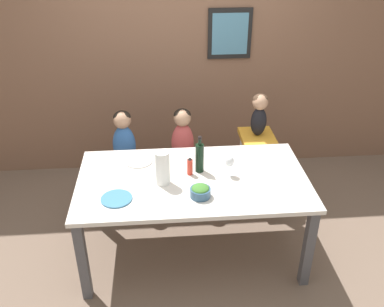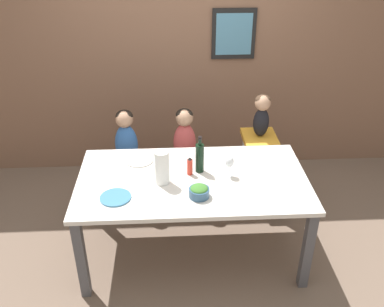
{
  "view_description": "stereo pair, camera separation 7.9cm",
  "coord_description": "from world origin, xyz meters",
  "px_view_note": "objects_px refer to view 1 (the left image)",
  "views": [
    {
      "loc": [
        -0.24,
        -2.8,
        2.59
      ],
      "look_at": [
        0.0,
        0.07,
        0.93
      ],
      "focal_mm": 40.0,
      "sensor_mm": 36.0,
      "label": 1
    },
    {
      "loc": [
        -0.16,
        -2.8,
        2.59
      ],
      "look_at": [
        0.0,
        0.07,
        0.93
      ],
      "focal_mm": 40.0,
      "sensor_mm": 36.0,
      "label": 2
    }
  ],
  "objects_px": {
    "wine_glass_near": "(230,162)",
    "salad_bowl_large": "(200,191)",
    "chair_far_center": "(183,167)",
    "dinner_plate_back_left": "(139,161)",
    "chair_right_highchair": "(256,149)",
    "chair_far_left": "(127,170)",
    "wine_bottle": "(200,157)",
    "dinner_plate_front_left": "(117,199)",
    "person_child_center": "(183,134)",
    "person_child_left": "(124,137)",
    "person_baby_right": "(259,111)",
    "paper_towel_roll": "(163,168)"
  },
  "relations": [
    {
      "from": "person_child_left",
      "to": "dinner_plate_back_left",
      "type": "relative_size",
      "value": 2.4
    },
    {
      "from": "paper_towel_roll",
      "to": "dinner_plate_back_left",
      "type": "bearing_deg",
      "value": 120.4
    },
    {
      "from": "chair_far_center",
      "to": "dinner_plate_back_left",
      "type": "distance_m",
      "value": 0.73
    },
    {
      "from": "chair_right_highchair",
      "to": "chair_far_center",
      "type": "bearing_deg",
      "value": 180.0
    },
    {
      "from": "wine_bottle",
      "to": "dinner_plate_front_left",
      "type": "xyz_separation_m",
      "value": [
        -0.64,
        -0.34,
        -0.12
      ]
    },
    {
      "from": "paper_towel_roll",
      "to": "dinner_plate_back_left",
      "type": "distance_m",
      "value": 0.41
    },
    {
      "from": "chair_far_left",
      "to": "person_baby_right",
      "type": "relative_size",
      "value": 1.08
    },
    {
      "from": "wine_glass_near",
      "to": "salad_bowl_large",
      "type": "bearing_deg",
      "value": -133.74
    },
    {
      "from": "chair_right_highchair",
      "to": "wine_glass_near",
      "type": "relative_size",
      "value": 4.09
    },
    {
      "from": "paper_towel_roll",
      "to": "wine_glass_near",
      "type": "xyz_separation_m",
      "value": [
        0.52,
        0.07,
        -0.02
      ]
    },
    {
      "from": "dinner_plate_front_left",
      "to": "chair_far_left",
      "type": "bearing_deg",
      "value": 90.33
    },
    {
      "from": "chair_far_center",
      "to": "paper_towel_roll",
      "type": "bearing_deg",
      "value": -103.86
    },
    {
      "from": "person_child_center",
      "to": "person_baby_right",
      "type": "distance_m",
      "value": 0.75
    },
    {
      "from": "dinner_plate_front_left",
      "to": "paper_towel_roll",
      "type": "bearing_deg",
      "value": 28.41
    },
    {
      "from": "person_child_left",
      "to": "wine_bottle",
      "type": "height_order",
      "value": "wine_bottle"
    },
    {
      "from": "chair_far_left",
      "to": "chair_far_center",
      "type": "height_order",
      "value": "same"
    },
    {
      "from": "person_child_left",
      "to": "person_baby_right",
      "type": "xyz_separation_m",
      "value": [
        1.27,
        0.0,
        0.21
      ]
    },
    {
      "from": "chair_far_center",
      "to": "chair_far_left",
      "type": "bearing_deg",
      "value": 180.0
    },
    {
      "from": "person_child_left",
      "to": "chair_far_left",
      "type": "bearing_deg",
      "value": -90.0
    },
    {
      "from": "wine_bottle",
      "to": "salad_bowl_large",
      "type": "bearing_deg",
      "value": -94.59
    },
    {
      "from": "person_baby_right",
      "to": "wine_bottle",
      "type": "height_order",
      "value": "person_baby_right"
    },
    {
      "from": "dinner_plate_front_left",
      "to": "chair_far_center",
      "type": "bearing_deg",
      "value": 61.48
    },
    {
      "from": "chair_far_left",
      "to": "person_child_center",
      "type": "xyz_separation_m",
      "value": [
        0.55,
        0.0,
        0.36
      ]
    },
    {
      "from": "person_child_left",
      "to": "wine_bottle",
      "type": "bearing_deg",
      "value": -45.9
    },
    {
      "from": "person_child_center",
      "to": "person_baby_right",
      "type": "relative_size",
      "value": 1.33
    },
    {
      "from": "chair_right_highchair",
      "to": "wine_glass_near",
      "type": "height_order",
      "value": "wine_glass_near"
    },
    {
      "from": "chair_far_left",
      "to": "person_child_left",
      "type": "relative_size",
      "value": 0.82
    },
    {
      "from": "person_baby_right",
      "to": "paper_towel_roll",
      "type": "bearing_deg",
      "value": -138.34
    },
    {
      "from": "chair_right_highchair",
      "to": "dinner_plate_back_left",
      "type": "bearing_deg",
      "value": -156.73
    },
    {
      "from": "wine_glass_near",
      "to": "chair_far_left",
      "type": "bearing_deg",
      "value": 139.47
    },
    {
      "from": "chair_far_left",
      "to": "chair_right_highchair",
      "type": "bearing_deg",
      "value": 0.0
    },
    {
      "from": "chair_far_center",
      "to": "dinner_plate_back_left",
      "type": "xyz_separation_m",
      "value": [
        -0.4,
        -0.48,
        0.38
      ]
    },
    {
      "from": "chair_far_center",
      "to": "person_child_left",
      "type": "distance_m",
      "value": 0.66
    },
    {
      "from": "chair_far_left",
      "to": "person_baby_right",
      "type": "height_order",
      "value": "person_baby_right"
    },
    {
      "from": "person_child_left",
      "to": "dinner_plate_back_left",
      "type": "distance_m",
      "value": 0.5
    },
    {
      "from": "wine_bottle",
      "to": "wine_glass_near",
      "type": "height_order",
      "value": "wine_bottle"
    },
    {
      "from": "person_child_left",
      "to": "person_baby_right",
      "type": "relative_size",
      "value": 1.33
    },
    {
      "from": "person_baby_right",
      "to": "dinner_plate_front_left",
      "type": "bearing_deg",
      "value": -141.52
    },
    {
      "from": "salad_bowl_large",
      "to": "wine_bottle",
      "type": "bearing_deg",
      "value": 85.41
    },
    {
      "from": "chair_far_center",
      "to": "wine_glass_near",
      "type": "bearing_deg",
      "value": -66.6
    },
    {
      "from": "chair_far_center",
      "to": "chair_right_highchair",
      "type": "bearing_deg",
      "value": 0.0
    },
    {
      "from": "dinner_plate_back_left",
      "to": "person_baby_right",
      "type": "bearing_deg",
      "value": 23.35
    },
    {
      "from": "chair_right_highchair",
      "to": "dinner_plate_back_left",
      "type": "height_order",
      "value": "dinner_plate_back_left"
    },
    {
      "from": "person_child_center",
      "to": "salad_bowl_large",
      "type": "xyz_separation_m",
      "value": [
        0.07,
        -1.01,
        0.05
      ]
    },
    {
      "from": "salad_bowl_large",
      "to": "dinner_plate_back_left",
      "type": "height_order",
      "value": "salad_bowl_large"
    },
    {
      "from": "chair_far_left",
      "to": "wine_glass_near",
      "type": "height_order",
      "value": "wine_glass_near"
    },
    {
      "from": "chair_far_center",
      "to": "salad_bowl_large",
      "type": "bearing_deg",
      "value": -86.22
    },
    {
      "from": "wine_bottle",
      "to": "dinner_plate_back_left",
      "type": "bearing_deg",
      "value": 159.52
    },
    {
      "from": "chair_far_center",
      "to": "person_child_left",
      "type": "height_order",
      "value": "person_child_left"
    },
    {
      "from": "person_baby_right",
      "to": "wine_glass_near",
      "type": "height_order",
      "value": "person_baby_right"
    }
  ]
}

